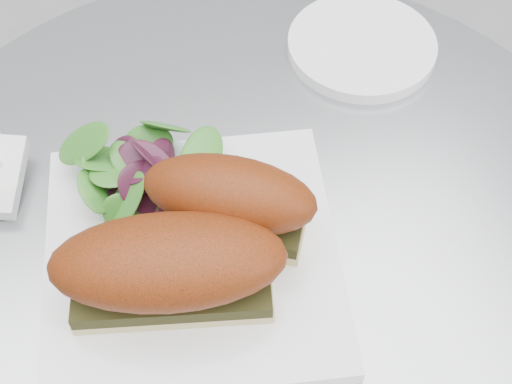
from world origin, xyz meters
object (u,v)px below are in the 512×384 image
Objects in this scene: plate at (192,257)px; sandwich_left at (169,267)px; sandwich_right at (230,201)px; saucer at (362,46)px.

sandwich_left is (-0.02, -0.03, 0.05)m from plate.
sandwich_right is (0.04, 0.01, 0.05)m from plate.
sandwich_left is 1.24× the size of saucer.
plate is 0.06m from sandwich_left.
plate reaches higher than saucer.
plate is at bearing 69.06° from sandwich_left.
sandwich_left is at bearing -140.44° from saucer.
plate is 1.55× the size of saucer.
sandwich_left is 0.35m from saucer.
sandwich_right is at bearing -139.02° from saucer.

